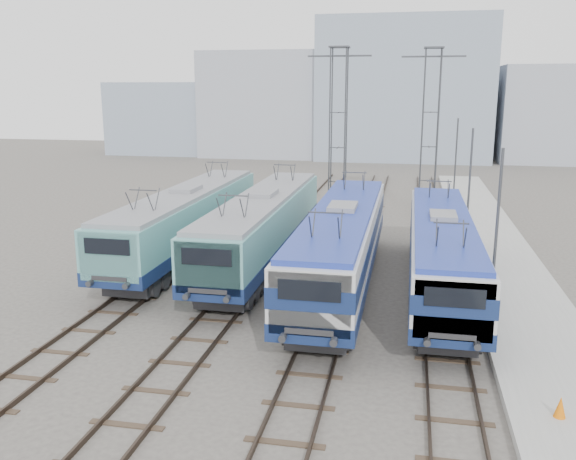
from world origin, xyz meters
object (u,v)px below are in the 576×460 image
at_px(catenary_tower_west, 338,125).
at_px(mast_mid, 469,189).
at_px(locomotive_center_left, 263,224).
at_px(catenary_tower_east, 430,124).
at_px(locomotive_far_right, 442,247).
at_px(mast_rear, 455,165).
at_px(locomotive_center_right, 342,240).
at_px(locomotive_far_left, 186,218).
at_px(safety_cone, 560,407).
at_px(mast_front, 496,238).

bearing_deg(catenary_tower_west, mast_mid, -42.93).
height_order(locomotive_center_left, catenary_tower_east, catenary_tower_east).
height_order(locomotive_far_right, mast_rear, mast_rear).
xyz_separation_m(locomotive_center_right, locomotive_far_right, (4.50, 0.14, -0.15)).
bearing_deg(locomotive_far_left, mast_mid, 18.71).
bearing_deg(catenary_tower_west, safety_cone, -70.95).
relative_size(locomotive_far_left, mast_mid, 2.61).
xyz_separation_m(locomotive_center_left, catenary_tower_east, (8.75, 15.89, 4.36)).
relative_size(locomotive_center_left, locomotive_far_right, 1.06).
xyz_separation_m(catenary_tower_west, mast_front, (8.60, -20.00, -3.14)).
distance_m(mast_front, mast_mid, 12.00).
bearing_deg(mast_front, mast_mid, 90.00).
bearing_deg(locomotive_far_left, mast_front, -23.90).
bearing_deg(catenary_tower_east, locomotive_center_left, -118.83).
bearing_deg(locomotive_far_right, catenary_tower_east, 90.76).
xyz_separation_m(locomotive_center_left, locomotive_center_right, (4.50, -3.08, 0.09)).
distance_m(locomotive_center_right, mast_mid, 11.05).
bearing_deg(mast_rear, locomotive_center_right, -106.85).
xyz_separation_m(locomotive_far_left, catenary_tower_east, (13.25, 15.20, 4.37)).
xyz_separation_m(locomotive_center_right, mast_rear, (6.35, 20.97, 1.13)).
distance_m(locomotive_center_left, safety_cone, 18.24).
bearing_deg(mast_front, catenary_tower_east, 95.45).
bearing_deg(safety_cone, catenary_tower_east, 95.89).
distance_m(catenary_tower_west, mast_front, 22.00).
bearing_deg(locomotive_center_left, safety_cone, -49.43).
height_order(locomotive_far_right, mast_front, mast_front).
bearing_deg(safety_cone, mast_front, 97.12).
height_order(locomotive_center_right, catenary_tower_west, catenary_tower_west).
distance_m(locomotive_far_right, safety_cone, 11.33).
xyz_separation_m(catenary_tower_east, mast_rear, (2.10, 2.00, -3.14)).
bearing_deg(locomotive_center_left, locomotive_far_right, -18.09).
distance_m(locomotive_center_left, mast_front, 12.51).
bearing_deg(mast_front, locomotive_far_right, 120.31).
distance_m(locomotive_far_right, mast_front, 3.88).
bearing_deg(mast_mid, locomotive_far_left, -161.29).
relative_size(locomotive_far_right, catenary_tower_east, 1.45).
bearing_deg(locomotive_far_right, locomotive_far_left, 164.92).
distance_m(mast_mid, mast_rear, 12.00).
relative_size(mast_mid, mast_rear, 1.00).
bearing_deg(locomotive_center_left, locomotive_center_right, -34.37).
height_order(locomotive_center_right, mast_front, mast_front).
relative_size(locomotive_far_left, mast_rear, 2.61).
height_order(locomotive_far_left, locomotive_center_left, locomotive_center_left).
height_order(locomotive_far_left, mast_mid, mast_mid).
height_order(catenary_tower_east, mast_front, catenary_tower_east).
relative_size(catenary_tower_west, safety_cone, 19.58).
xyz_separation_m(locomotive_far_left, locomotive_center_right, (9.00, -3.78, 0.10)).
bearing_deg(catenary_tower_east, catenary_tower_west, -162.90).
height_order(mast_mid, mast_rear, same).
bearing_deg(mast_front, locomotive_far_left, 156.10).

